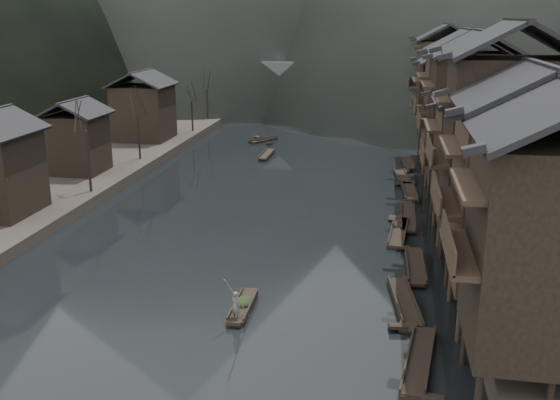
# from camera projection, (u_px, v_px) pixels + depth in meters

# --- Properties ---
(water) EXTENTS (300.00, 300.00, 0.00)m
(water) POSITION_uv_depth(u_px,v_px,m) (211.00, 294.00, 37.83)
(water) COLOR black
(water) RESTS_ON ground
(left_bank) EXTENTS (40.00, 200.00, 1.20)m
(left_bank) POSITION_uv_depth(u_px,v_px,m) (34.00, 141.00, 81.06)
(left_bank) COLOR #2D2823
(left_bank) RESTS_ON ground
(stilt_houses) EXTENTS (9.00, 67.60, 16.27)m
(stilt_houses) POSITION_uv_depth(u_px,v_px,m) (477.00, 107.00, 50.84)
(stilt_houses) COLOR black
(stilt_houses) RESTS_ON ground
(left_houses) EXTENTS (8.10, 53.20, 8.73)m
(left_houses) POSITION_uv_depth(u_px,v_px,m) (56.00, 133.00, 58.51)
(left_houses) COLOR black
(left_houses) RESTS_ON left_bank
(bare_trees) EXTENTS (4.00, 71.81, 8.00)m
(bare_trees) POSITION_uv_depth(u_px,v_px,m) (80.00, 126.00, 55.89)
(bare_trees) COLOR black
(bare_trees) RESTS_ON left_bank
(moored_sampans) EXTENTS (2.94, 49.51, 0.47)m
(moored_sampans) POSITION_uv_depth(u_px,v_px,m) (407.00, 224.00, 49.89)
(moored_sampans) COLOR black
(moored_sampans) RESTS_ON water
(midriver_boats) EXTENTS (16.51, 33.62, 0.45)m
(midriver_boats) POSITION_uv_depth(u_px,v_px,m) (311.00, 133.00, 88.53)
(midriver_boats) COLOR black
(midriver_boats) RESTS_ON water
(stone_bridge) EXTENTS (40.00, 6.00, 9.00)m
(stone_bridge) POSITION_uv_depth(u_px,v_px,m) (326.00, 85.00, 104.46)
(stone_bridge) COLOR #4C4C4F
(stone_bridge) RESTS_ON ground
(hero_sampan) EXTENTS (1.00, 4.61, 0.43)m
(hero_sampan) POSITION_uv_depth(u_px,v_px,m) (243.00, 307.00, 35.72)
(hero_sampan) COLOR black
(hero_sampan) RESTS_ON water
(cargo_heap) EXTENTS (1.01, 1.33, 0.61)m
(cargo_heap) POSITION_uv_depth(u_px,v_px,m) (244.00, 297.00, 35.77)
(cargo_heap) COLOR black
(cargo_heap) RESTS_ON hero_sampan
(boatman) EXTENTS (0.73, 0.70, 1.69)m
(boatman) POSITION_uv_depth(u_px,v_px,m) (236.00, 302.00, 33.90)
(boatman) COLOR slate
(boatman) RESTS_ON hero_sampan
(bamboo_pole) EXTENTS (1.05, 2.39, 3.58)m
(bamboo_pole) POSITION_uv_depth(u_px,v_px,m) (238.00, 257.00, 33.12)
(bamboo_pole) COLOR #8C7A51
(bamboo_pole) RESTS_ON boatman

